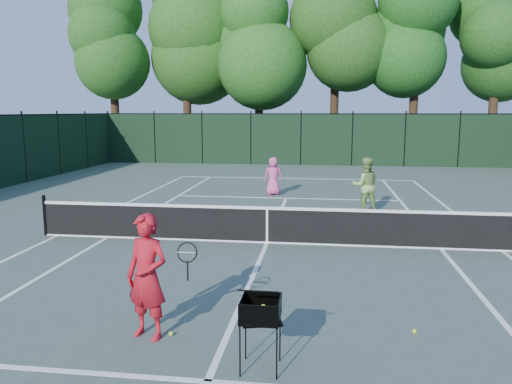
# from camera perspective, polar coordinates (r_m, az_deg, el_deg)

# --- Properties ---
(ground) EXTENTS (90.00, 90.00, 0.00)m
(ground) POSITION_cam_1_polar(r_m,az_deg,el_deg) (12.30, 1.27, -5.85)
(ground) COLOR #435249
(ground) RESTS_ON ground
(sideline_doubles_left) EXTENTS (0.10, 23.77, 0.01)m
(sideline_doubles_left) POSITION_cam_1_polar(r_m,az_deg,el_deg) (14.00, -21.74, -4.65)
(sideline_doubles_left) COLOR white
(sideline_doubles_left) RESTS_ON ground
(sideline_doubles_right) EXTENTS (0.10, 23.77, 0.01)m
(sideline_doubles_right) POSITION_cam_1_polar(r_m,az_deg,el_deg) (12.93, 26.36, -6.08)
(sideline_doubles_right) COLOR white
(sideline_doubles_right) RESTS_ON ground
(sideline_singles_left) EXTENTS (0.10, 23.77, 0.01)m
(sideline_singles_left) POSITION_cam_1_polar(r_m,az_deg,el_deg) (13.38, -16.59, -4.98)
(sideline_singles_left) COLOR white
(sideline_singles_left) RESTS_ON ground
(sideline_singles_right) EXTENTS (0.10, 23.77, 0.01)m
(sideline_singles_right) POSITION_cam_1_polar(r_m,az_deg,el_deg) (12.55, 20.40, -6.13)
(sideline_singles_right) COLOR white
(sideline_singles_right) RESTS_ON ground
(baseline_far) EXTENTS (10.97, 0.10, 0.01)m
(baseline_far) POSITION_cam_1_polar(r_m,az_deg,el_deg) (23.94, 4.44, 1.55)
(baseline_far) COLOR white
(baseline_far) RESTS_ON ground
(service_line_near) EXTENTS (8.23, 0.10, 0.01)m
(service_line_near) POSITION_cam_1_polar(r_m,az_deg,el_deg) (6.42, -5.56, -20.75)
(service_line_near) COLOR white
(service_line_near) RESTS_ON ground
(service_line_far) EXTENTS (8.23, 0.10, 0.01)m
(service_line_far) POSITION_cam_1_polar(r_m,az_deg,el_deg) (18.53, 3.47, -0.70)
(service_line_far) COLOR white
(service_line_far) RESTS_ON ground
(center_service_line) EXTENTS (0.10, 12.80, 0.01)m
(center_service_line) POSITION_cam_1_polar(r_m,az_deg,el_deg) (12.30, 1.27, -5.84)
(center_service_line) COLOR white
(center_service_line) RESTS_ON ground
(tennis_net) EXTENTS (11.69, 0.09, 1.06)m
(tennis_net) POSITION_cam_1_polar(r_m,az_deg,el_deg) (12.19, 1.27, -3.69)
(tennis_net) COLOR black
(tennis_net) RESTS_ON ground
(fence_far) EXTENTS (24.00, 0.05, 3.00)m
(fence_far) POSITION_cam_1_polar(r_m,az_deg,el_deg) (29.88, 5.15, 5.96)
(fence_far) COLOR black
(fence_far) RESTS_ON ground
(tree_0) EXTENTS (6.40, 6.40, 13.14)m
(tree_0) POSITION_cam_1_polar(r_m,az_deg,el_deg) (36.59, -16.16, 16.70)
(tree_0) COLOR black
(tree_0) RESTS_ON ground
(tree_1) EXTENTS (6.80, 6.80, 13.98)m
(tree_1) POSITION_cam_1_polar(r_m,az_deg,el_deg) (35.49, -8.06, 18.08)
(tree_1) COLOR black
(tree_1) RESTS_ON ground
(tree_2) EXTENTS (6.00, 6.00, 12.40)m
(tree_2) POSITION_cam_1_polar(r_m,az_deg,el_deg) (34.18, 0.35, 16.88)
(tree_2) COLOR black
(tree_2) RESTS_ON ground
(tree_3) EXTENTS (7.00, 7.00, 14.45)m
(tree_3) POSITION_cam_1_polar(r_m,az_deg,el_deg) (34.60, 9.17, 18.81)
(tree_3) COLOR black
(tree_3) RESTS_ON ground
(tree_4) EXTENTS (6.20, 6.20, 12.97)m
(tree_4) POSITION_cam_1_polar(r_m,az_deg,el_deg) (34.24, 17.95, 17.13)
(tree_4) COLOR black
(tree_4) RESTS_ON ground
(tree_5) EXTENTS (5.80, 5.80, 12.23)m
(tree_5) POSITION_cam_1_polar(r_m,az_deg,el_deg) (35.83, 25.96, 15.59)
(tree_5) COLOR black
(tree_5) RESTS_ON ground
(coach) EXTENTS (1.07, 0.61, 1.80)m
(coach) POSITION_cam_1_polar(r_m,az_deg,el_deg) (7.29, -12.32, -9.42)
(coach) COLOR red
(coach) RESTS_ON ground
(player_pink) EXTENTS (0.74, 0.50, 1.46)m
(player_pink) POSITION_cam_1_polar(r_m,az_deg,el_deg) (19.13, 1.99, 1.83)
(player_pink) COLOR #E04F8E
(player_pink) RESTS_ON ground
(player_green) EXTENTS (0.96, 0.80, 1.78)m
(player_green) POSITION_cam_1_polar(r_m,az_deg,el_deg) (15.99, 12.38, 0.73)
(player_green) COLOR #8DB75B
(player_green) RESTS_ON ground
(ball_hopper) EXTENTS (0.59, 0.59, 0.93)m
(ball_hopper) POSITION_cam_1_polar(r_m,az_deg,el_deg) (6.32, 0.53, -13.31)
(ball_hopper) COLOR black
(ball_hopper) RESTS_ON ground
(loose_ball_near_cart) EXTENTS (0.07, 0.07, 0.07)m
(loose_ball_near_cart) POSITION_cam_1_polar(r_m,az_deg,el_deg) (7.89, 17.67, -14.92)
(loose_ball_near_cart) COLOR #C6EA30
(loose_ball_near_cart) RESTS_ON ground
(loose_ball_midcourt) EXTENTS (0.07, 0.07, 0.07)m
(loose_ball_midcourt) POSITION_cam_1_polar(r_m,az_deg,el_deg) (7.57, -9.69, -15.67)
(loose_ball_midcourt) COLOR #B7D22B
(loose_ball_midcourt) RESTS_ON ground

